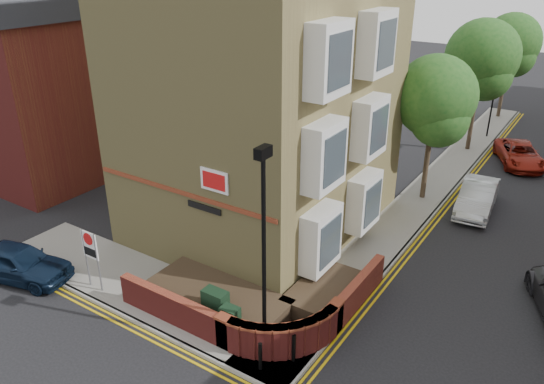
{
  "coord_description": "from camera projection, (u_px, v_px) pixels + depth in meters",
  "views": [
    {
      "loc": [
        8.56,
        -8.98,
        10.86
      ],
      "look_at": [
        0.02,
        4.0,
        3.71
      ],
      "focal_mm": 35.0,
      "sensor_mm": 36.0,
      "label": 1
    }
  ],
  "objects": [
    {
      "name": "lamppost",
      "position": [
        264.0,
        254.0,
        14.34
      ],
      "size": [
        0.25,
        0.5,
        6.3
      ],
      "color": "black",
      "rests_on": "pavement_corner"
    },
    {
      "name": "navy_hatchback",
      "position": [
        18.0,
        262.0,
        18.91
      ],
      "size": [
        4.22,
        2.58,
        1.34
      ],
      "primitive_type": "imported",
      "rotation": [
        0.0,
        0.0,
        1.84
      ],
      "color": "black",
      "rests_on": "ground"
    },
    {
      "name": "zone_sign",
      "position": [
        90.0,
        250.0,
        17.81
      ],
      "size": [
        0.72,
        0.07,
        2.2
      ],
      "color": "slate",
      "rests_on": "pavement_corner"
    },
    {
      "name": "tree_near",
      "position": [
        435.0,
        102.0,
        23.32
      ],
      "size": [
        3.64,
        3.65,
        6.7
      ],
      "color": "#382B1E",
      "rests_on": "pavement_main"
    },
    {
      "name": "bollard_far",
      "position": [
        294.0,
        348.0,
        15.0
      ],
      "size": [
        0.11,
        0.11,
        0.9
      ],
      "primitive_type": "cylinder",
      "color": "black",
      "rests_on": "pavement_corner"
    },
    {
      "name": "pavement_main",
      "position": [
        435.0,
        184.0,
        26.75
      ],
      "size": [
        2.0,
        32.0,
        0.12
      ],
      "primitive_type": "cube",
      "color": "gray",
      "rests_on": "ground"
    },
    {
      "name": "utility_cabinet_small",
      "position": [
        230.0,
        323.0,
        15.86
      ],
      "size": [
        0.55,
        0.4,
        1.1
      ],
      "primitive_type": "cube",
      "color": "black",
      "rests_on": "pavement_corner"
    },
    {
      "name": "traffic_light_assembly",
      "position": [
        494.0,
        94.0,
        32.24
      ],
      "size": [
        0.2,
        0.16,
        4.2
      ],
      "color": "black",
      "rests_on": "pavement_main"
    },
    {
      "name": "utility_cabinet_large",
      "position": [
        216.0,
        307.0,
        16.46
      ],
      "size": [
        0.8,
        0.45,
        1.2
      ],
      "primitive_type": "cube",
      "color": "black",
      "rests_on": "pavement_corner"
    },
    {
      "name": "bollard_near",
      "position": [
        260.0,
        356.0,
        14.69
      ],
      "size": [
        0.11,
        0.11,
        0.9
      ],
      "primitive_type": "cylinder",
      "color": "black",
      "rests_on": "pavement_corner"
    },
    {
      "name": "red_car_main",
      "position": [
        520.0,
        154.0,
        29.07
      ],
      "size": [
        3.58,
        4.74,
        1.2
      ],
      "primitive_type": "imported",
      "rotation": [
        0.0,
        0.0,
        0.42
      ],
      "color": "maroon",
      "rests_on": "ground"
    },
    {
      "name": "ground",
      "position": [
        197.0,
        353.0,
        15.63
      ],
      "size": [
        120.0,
        120.0,
        0.0
      ],
      "primitive_type": "plane",
      "color": "black",
      "rests_on": "ground"
    },
    {
      "name": "tree_mid",
      "position": [
        482.0,
        62.0,
        29.19
      ],
      "size": [
        4.03,
        4.03,
        7.42
      ],
      "color": "#382B1E",
      "rests_on": "pavement_main"
    },
    {
      "name": "side_building",
      "position": [
        71.0,
        83.0,
        27.29
      ],
      "size": [
        6.4,
        10.4,
        9.0
      ],
      "color": "maroon",
      "rests_on": "ground"
    },
    {
      "name": "pavement_corner",
      "position": [
        149.0,
        289.0,
        18.49
      ],
      "size": [
        13.0,
        3.0,
        0.12
      ],
      "primitive_type": "cube",
      "color": "gray",
      "rests_on": "ground"
    },
    {
      "name": "kerb_main_near",
      "position": [
        455.0,
        188.0,
        26.25
      ],
      "size": [
        0.15,
        32.0,
        0.12
      ],
      "primitive_type": "cube",
      "color": "gray",
      "rests_on": "ground"
    },
    {
      "name": "yellow_lines_main",
      "position": [
        460.0,
        190.0,
        26.14
      ],
      "size": [
        0.28,
        32.0,
        0.01
      ],
      "primitive_type": "cube",
      "color": "gold",
      "rests_on": "ground"
    },
    {
      "name": "corner_building",
      "position": [
        267.0,
        80.0,
        20.52
      ],
      "size": [
        8.95,
        10.4,
        13.6
      ],
      "color": "#9B8D52",
      "rests_on": "ground"
    },
    {
      "name": "garden_wall",
      "position": [
        247.0,
        309.0,
        17.52
      ],
      "size": [
        6.8,
        6.0,
        1.2
      ],
      "primitive_type": null,
      "color": "maroon",
      "rests_on": "ground"
    },
    {
      "name": "tree_far",
      "position": [
        511.0,
        46.0,
        35.37
      ],
      "size": [
        3.81,
        3.81,
        7.0
      ],
      "color": "#382B1E",
      "rests_on": "pavement_main"
    },
    {
      "name": "kerb_side",
      "position": [
        115.0,
        311.0,
        17.35
      ],
      "size": [
        13.0,
        0.15,
        0.12
      ],
      "primitive_type": "cube",
      "color": "gray",
      "rests_on": "ground"
    },
    {
      "name": "yellow_lines_side",
      "position": [
        110.0,
        316.0,
        17.18
      ],
      "size": [
        13.0,
        0.28,
        0.01
      ],
      "primitive_type": "cube",
      "color": "gold",
      "rests_on": "ground"
    },
    {
      "name": "silver_car_near",
      "position": [
        477.0,
        197.0,
        23.85
      ],
      "size": [
        1.82,
        4.23,
        1.36
      ],
      "primitive_type": "imported",
      "rotation": [
        0.0,
        0.0,
        0.09
      ],
      "color": "#B6BBBE",
      "rests_on": "ground"
    }
  ]
}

